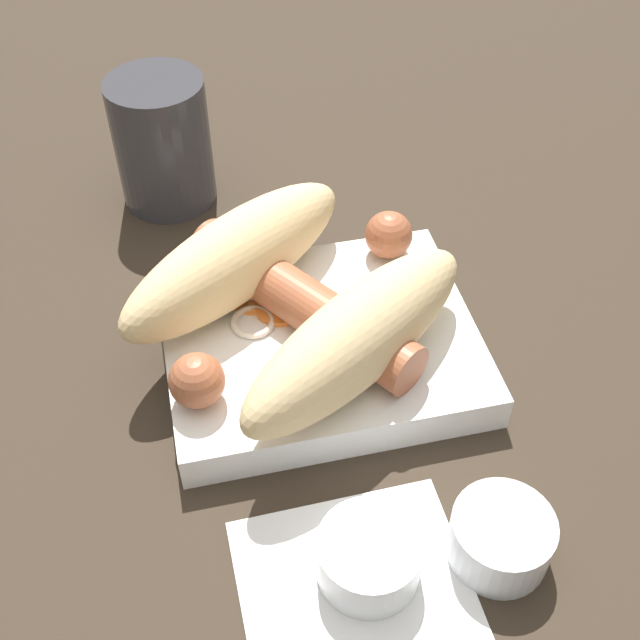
{
  "coord_description": "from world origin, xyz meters",
  "views": [
    {
      "loc": [
        -0.08,
        -0.35,
        0.41
      ],
      "look_at": [
        0.0,
        0.0,
        0.04
      ],
      "focal_mm": 45.0,
      "sensor_mm": 36.0,
      "label": 1
    }
  ],
  "objects_px": {
    "food_tray": "(320,344)",
    "sausage": "(301,301)",
    "condiment_cup_near": "(369,560)",
    "drink_glass": "(163,142)",
    "bread_roll": "(294,296)",
    "condiment_cup_far": "(500,539)"
  },
  "relations": [
    {
      "from": "food_tray",
      "to": "bread_roll",
      "type": "xyz_separation_m",
      "value": [
        -0.02,
        0.01,
        0.04
      ]
    },
    {
      "from": "bread_roll",
      "to": "sausage",
      "type": "relative_size",
      "value": 1.36
    },
    {
      "from": "sausage",
      "to": "food_tray",
      "type": "bearing_deg",
      "value": -53.2
    },
    {
      "from": "condiment_cup_near",
      "to": "drink_glass",
      "type": "bearing_deg",
      "value": 101.29
    },
    {
      "from": "food_tray",
      "to": "condiment_cup_far",
      "type": "height_order",
      "value": "condiment_cup_far"
    },
    {
      "from": "food_tray",
      "to": "sausage",
      "type": "bearing_deg",
      "value": 126.8
    },
    {
      "from": "bread_roll",
      "to": "drink_glass",
      "type": "distance_m",
      "value": 0.21
    },
    {
      "from": "food_tray",
      "to": "sausage",
      "type": "height_order",
      "value": "sausage"
    },
    {
      "from": "food_tray",
      "to": "sausage",
      "type": "distance_m",
      "value": 0.03
    },
    {
      "from": "food_tray",
      "to": "sausage",
      "type": "xyz_separation_m",
      "value": [
        -0.01,
        0.01,
        0.03
      ]
    },
    {
      "from": "bread_roll",
      "to": "condiment_cup_far",
      "type": "relative_size",
      "value": 4.4
    },
    {
      "from": "bread_roll",
      "to": "drink_glass",
      "type": "relative_size",
      "value": 2.35
    },
    {
      "from": "sausage",
      "to": "drink_glass",
      "type": "xyz_separation_m",
      "value": [
        -0.07,
        0.19,
        0.01
      ]
    },
    {
      "from": "bread_roll",
      "to": "drink_glass",
      "type": "bearing_deg",
      "value": 108.44
    },
    {
      "from": "sausage",
      "to": "condiment_cup_near",
      "type": "distance_m",
      "value": 0.17
    },
    {
      "from": "food_tray",
      "to": "condiment_cup_far",
      "type": "xyz_separation_m",
      "value": [
        0.06,
        -0.16,
        0.0
      ]
    },
    {
      "from": "condiment_cup_near",
      "to": "condiment_cup_far",
      "type": "height_order",
      "value": "same"
    },
    {
      "from": "sausage",
      "to": "condiment_cup_near",
      "type": "xyz_separation_m",
      "value": [
        0.0,
        -0.17,
        -0.03
      ]
    },
    {
      "from": "bread_roll",
      "to": "condiment_cup_far",
      "type": "bearing_deg",
      "value": -64.85
    },
    {
      "from": "bread_roll",
      "to": "condiment_cup_near",
      "type": "relative_size",
      "value": 4.4
    },
    {
      "from": "food_tray",
      "to": "condiment_cup_near",
      "type": "relative_size",
      "value": 3.61
    },
    {
      "from": "sausage",
      "to": "drink_glass",
      "type": "bearing_deg",
      "value": 110.71
    }
  ]
}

